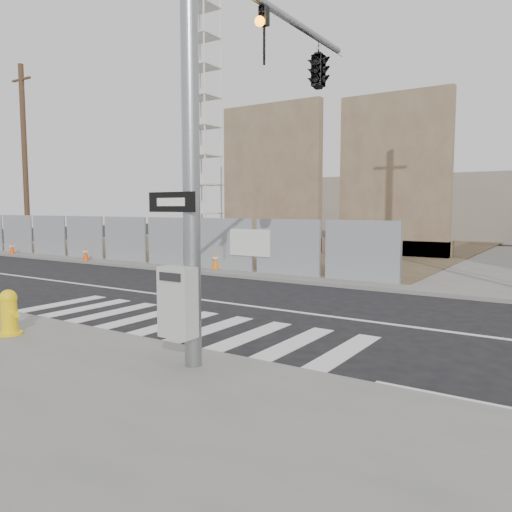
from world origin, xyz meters
The scene contains 13 objects.
ground centered at (0.00, 0.00, 0.00)m, with size 100.00×100.00×0.00m, color black.
sidewalk_far centered at (0.00, 14.00, 0.06)m, with size 50.00×20.00×0.12m, color slate.
signal_pole centered at (2.49, -2.05, 4.78)m, with size 0.96×5.87×7.00m.
chain_link_fence centered at (-10.00, 5.00, 1.12)m, with size 24.60×0.04×2.00m, color gray.
concrete_wall_left centered at (-7.00, 13.08, 3.38)m, with size 6.00×1.30×8.00m.
concrete_wall_right centered at (-0.50, 14.08, 3.38)m, with size 5.50×1.30×8.00m.
crane_tower centered at (-15.00, 17.00, 9.02)m, with size 2.60×2.60×18.15m.
utility_pole_left centered at (-18.00, 5.50, 5.20)m, with size 1.60×0.28×10.00m.
fire_hydrant centered at (-1.66, -5.28, 0.55)m, with size 0.54×0.53×0.87m.
traffic_cone_a centered at (-17.55, 4.27, 0.42)m, with size 0.35×0.35×0.62m.
traffic_cone_b centered at (-11.56, 4.22, 0.43)m, with size 0.41×0.41×0.63m.
traffic_cone_c centered at (-4.64, 4.97, 0.45)m, with size 0.45×0.45×0.67m.
traffic_cone_d centered at (0.55, 5.48, 0.47)m, with size 0.37×0.37×0.71m.
Camera 1 is at (7.39, -10.53, 2.54)m, focal length 35.00 mm.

